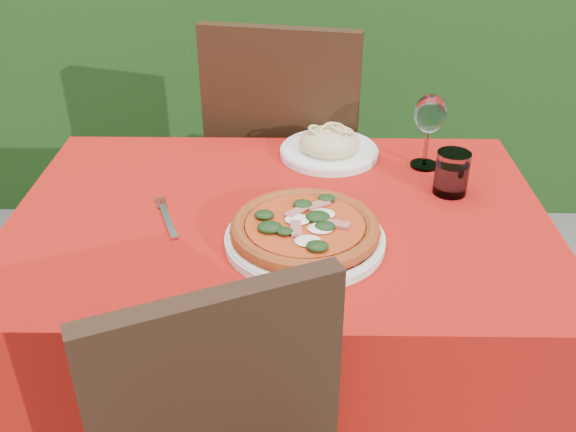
{
  "coord_description": "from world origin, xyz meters",
  "views": [
    {
      "loc": [
        0.04,
        -1.3,
        1.52
      ],
      "look_at": [
        0.02,
        -0.05,
        0.77
      ],
      "focal_mm": 40.0,
      "sensor_mm": 36.0,
      "label": 1
    }
  ],
  "objects_px": {
    "water_glass": "(451,175)",
    "wine_glass": "(430,117)",
    "fork": "(168,221)",
    "pizza_plate": "(305,232)",
    "chair_far": "(287,155)",
    "pasta_plate": "(329,146)"
  },
  "relations": [
    {
      "from": "wine_glass",
      "to": "pasta_plate",
      "type": "bearing_deg",
      "value": 165.81
    },
    {
      "from": "wine_glass",
      "to": "fork",
      "type": "bearing_deg",
      "value": -154.79
    },
    {
      "from": "water_glass",
      "to": "fork",
      "type": "distance_m",
      "value": 0.69
    },
    {
      "from": "chair_far",
      "to": "water_glass",
      "type": "bearing_deg",
      "value": 139.14
    },
    {
      "from": "wine_glass",
      "to": "fork",
      "type": "height_order",
      "value": "wine_glass"
    },
    {
      "from": "wine_glass",
      "to": "fork",
      "type": "xyz_separation_m",
      "value": [
        -0.64,
        -0.3,
        -0.14
      ]
    },
    {
      "from": "pizza_plate",
      "to": "water_glass",
      "type": "distance_m",
      "value": 0.43
    },
    {
      "from": "pizza_plate",
      "to": "pasta_plate",
      "type": "xyz_separation_m",
      "value": [
        0.07,
        0.45,
        -0.0
      ]
    },
    {
      "from": "water_glass",
      "to": "wine_glass",
      "type": "height_order",
      "value": "wine_glass"
    },
    {
      "from": "pizza_plate",
      "to": "fork",
      "type": "bearing_deg",
      "value": 165.2
    },
    {
      "from": "pizza_plate",
      "to": "pasta_plate",
      "type": "relative_size",
      "value": 1.54
    },
    {
      "from": "pizza_plate",
      "to": "chair_far",
      "type": "bearing_deg",
      "value": 93.74
    },
    {
      "from": "pasta_plate",
      "to": "fork",
      "type": "bearing_deg",
      "value": -136.57
    },
    {
      "from": "chair_far",
      "to": "wine_glass",
      "type": "bearing_deg",
      "value": 145.76
    },
    {
      "from": "pizza_plate",
      "to": "fork",
      "type": "height_order",
      "value": "pizza_plate"
    },
    {
      "from": "pizza_plate",
      "to": "wine_glass",
      "type": "xyz_separation_m",
      "value": [
        0.32,
        0.38,
        0.11
      ]
    },
    {
      "from": "pizza_plate",
      "to": "fork",
      "type": "relative_size",
      "value": 1.99
    },
    {
      "from": "water_glass",
      "to": "fork",
      "type": "height_order",
      "value": "water_glass"
    },
    {
      "from": "chair_far",
      "to": "pasta_plate",
      "type": "height_order",
      "value": "chair_far"
    },
    {
      "from": "pasta_plate",
      "to": "wine_glass",
      "type": "bearing_deg",
      "value": -14.19
    },
    {
      "from": "fork",
      "to": "wine_glass",
      "type": "bearing_deg",
      "value": 4.63
    },
    {
      "from": "water_glass",
      "to": "wine_glass",
      "type": "bearing_deg",
      "value": 104.51
    }
  ]
}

